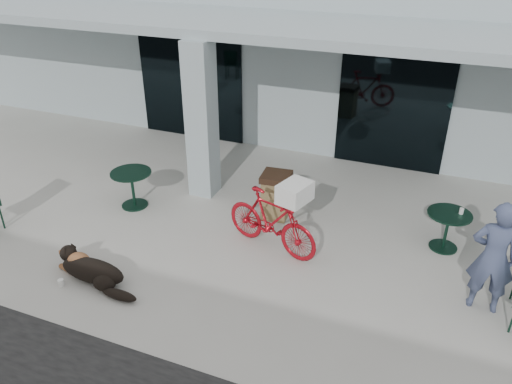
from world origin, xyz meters
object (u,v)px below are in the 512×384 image
at_px(cafe_table_far, 446,231).
at_px(trash_receptacle, 276,195).
at_px(bicycle, 271,221).
at_px(dog, 93,270).
at_px(cafe_table_near, 133,189).
at_px(person, 493,258).

xyz_separation_m(cafe_table_far, trash_receptacle, (-3.06, -0.08, 0.10)).
bearing_deg(bicycle, dog, 146.38).
relative_size(cafe_table_near, cafe_table_far, 1.08).
bearing_deg(cafe_table_near, dog, -71.38).
bearing_deg(person, cafe_table_far, -66.90).
xyz_separation_m(dog, cafe_table_near, (-0.76, 2.25, 0.16)).
bearing_deg(person, bicycle, -4.97).
bearing_deg(cafe_table_near, cafe_table_far, 7.38).
bearing_deg(trash_receptacle, bicycle, -74.35).
distance_m(dog, cafe_table_near, 2.38).
xyz_separation_m(bicycle, cafe_table_far, (2.77, 1.12, -0.20)).
distance_m(dog, person, 5.91).
bearing_deg(trash_receptacle, person, -19.42).
relative_size(cafe_table_far, trash_receptacle, 0.82).
height_order(cafe_table_near, cafe_table_far, cafe_table_near).
xyz_separation_m(cafe_table_near, person, (6.41, -0.62, 0.50)).
xyz_separation_m(dog, trash_receptacle, (1.98, 2.92, 0.23)).
bearing_deg(cafe_table_far, person, -66.23).
height_order(dog, cafe_table_near, cafe_table_near).
bearing_deg(cafe_table_far, bicycle, -157.99).
height_order(dog, cafe_table_far, cafe_table_far).
distance_m(cafe_table_near, cafe_table_far, 5.85).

